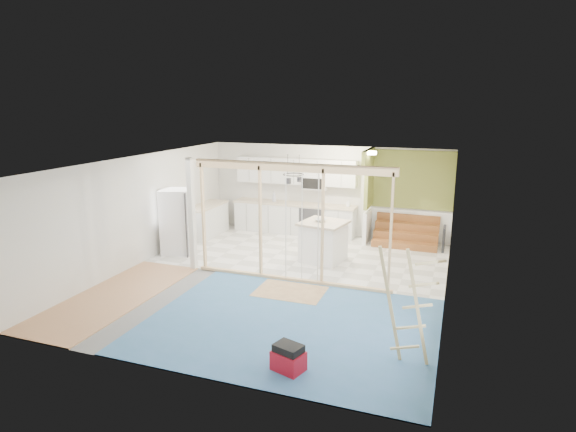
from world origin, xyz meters
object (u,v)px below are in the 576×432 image
(island, at_px, (323,242))
(ladder, at_px, (407,306))
(fridge, at_px, (177,222))
(toolbox, at_px, (288,359))

(island, distance_m, ladder, 4.80)
(island, bearing_deg, ladder, -49.24)
(fridge, xyz_separation_m, ladder, (6.12, -3.49, 0.07))
(fridge, distance_m, ladder, 7.04)
(ladder, bearing_deg, fridge, 142.58)
(fridge, height_order, ladder, ladder)
(toolbox, relative_size, ladder, 0.29)
(ladder, bearing_deg, toolbox, -160.07)
(island, relative_size, ladder, 0.67)
(island, bearing_deg, fridge, -159.99)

